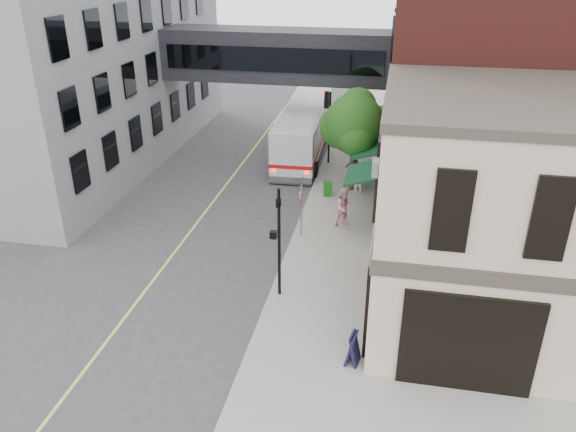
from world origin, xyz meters
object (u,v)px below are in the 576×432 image
at_px(pedestrian_a, 359,178).
at_px(pedestrian_b, 345,207).
at_px(pedestrian_c, 354,165).
at_px(sandwich_board, 353,348).
at_px(newspaper_box, 328,188).
at_px(bus, 304,128).

xyz_separation_m(pedestrian_a, pedestrian_b, (-0.34, -4.19, 0.15)).
distance_m(pedestrian_a, pedestrian_c, 2.29).
bearing_deg(pedestrian_b, sandwich_board, -110.26).
bearing_deg(pedestrian_a, pedestrian_b, -83.29).
height_order(pedestrian_b, newspaper_box, pedestrian_b).
height_order(newspaper_box, sandwich_board, sandwich_board).
xyz_separation_m(pedestrian_a, sandwich_board, (0.96, -14.17, -0.25)).
bearing_deg(sandwich_board, bus, 114.01).
height_order(bus, pedestrian_b, bus).
bearing_deg(pedestrian_b, pedestrian_a, 57.57).
distance_m(pedestrian_c, sandwich_board, 16.47).
bearing_deg(sandwich_board, pedestrian_a, 103.91).
bearing_deg(pedestrian_c, pedestrian_b, -75.92).
relative_size(pedestrian_a, newspaper_box, 1.90).
bearing_deg(pedestrian_c, pedestrian_a, -65.39).
xyz_separation_m(bus, pedestrian_a, (4.12, -6.22, -0.76)).
relative_size(pedestrian_a, pedestrian_b, 0.85).
bearing_deg(bus, pedestrian_a, -56.52).
relative_size(pedestrian_c, newspaper_box, 1.76).
height_order(pedestrian_b, sandwich_board, pedestrian_b).
relative_size(pedestrian_b, sandwich_board, 1.71).
height_order(bus, sandwich_board, bus).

